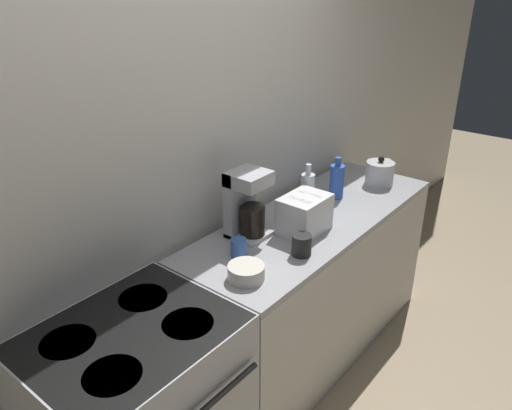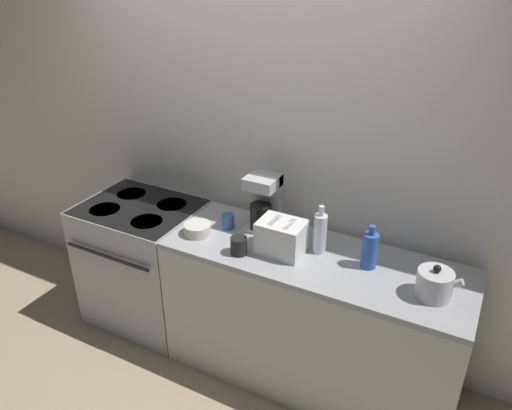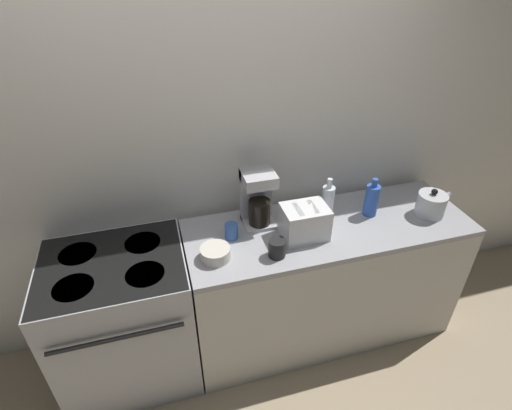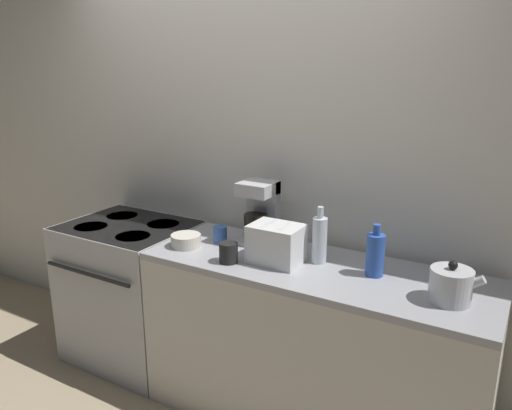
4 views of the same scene
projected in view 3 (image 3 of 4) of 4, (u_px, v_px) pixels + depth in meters
The scene contains 12 objects.
ground_plane at pixel (245, 384), 2.54m from camera, with size 12.00×12.00×0.00m, color tan.
wall_back at pixel (213, 153), 2.36m from camera, with size 8.00×0.05×2.60m.
stove at pixel (125, 319), 2.38m from camera, with size 0.78×0.67×0.91m.
counter_block at pixel (323, 280), 2.67m from camera, with size 1.75×0.62×0.91m.
kettle at pixel (431, 204), 2.47m from camera, with size 0.22×0.18×0.19m.
toaster at pixel (304, 222), 2.28m from camera, with size 0.26×0.19×0.20m.
coffee_maker at pixel (258, 197), 2.35m from camera, with size 0.19×0.19×0.35m.
bottle_clear at pixel (327, 203), 2.39m from camera, with size 0.08×0.08×0.29m.
bottle_blue at pixel (372, 200), 2.46m from camera, with size 0.09×0.09×0.25m.
cup_black at pixel (277, 248), 2.16m from camera, with size 0.10×0.10×0.10m.
cup_blue at pixel (231, 231), 2.29m from camera, with size 0.08×0.08×0.09m.
bowl at pixel (215, 253), 2.15m from camera, with size 0.16×0.16×0.07m.
Camera 3 is at (-0.34, -1.43, 2.36)m, focal length 28.00 mm.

